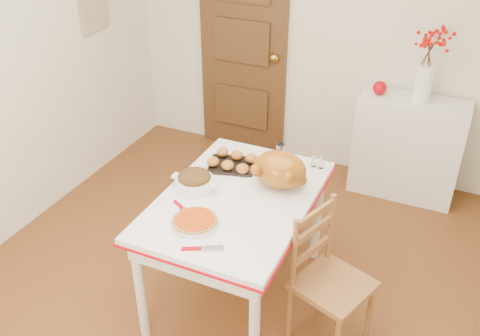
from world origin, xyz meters
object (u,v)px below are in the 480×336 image
at_px(sideboard, 407,148).
at_px(chair_oak, 334,282).
at_px(kitchen_table, 237,247).
at_px(turkey_platter, 280,171).
at_px(pumpkin_pie, 195,221).

relative_size(sideboard, chair_oak, 0.97).
xyz_separation_m(kitchen_table, turkey_platter, (0.20, 0.19, 0.52)).
height_order(turkey_platter, pumpkin_pie, turkey_platter).
bearing_deg(sideboard, pumpkin_pie, -113.23).
relative_size(sideboard, turkey_platter, 2.21).
bearing_deg(chair_oak, sideboard, 16.25).
distance_m(kitchen_table, turkey_platter, 0.59).
relative_size(chair_oak, pumpkin_pie, 3.41).
bearing_deg(turkey_platter, pumpkin_pie, -106.25).
height_order(kitchen_table, chair_oak, chair_oak).
bearing_deg(sideboard, chair_oak, -93.66).
height_order(chair_oak, turkey_platter, turkey_platter).
height_order(sideboard, turkey_platter, turkey_platter).
relative_size(chair_oak, turkey_platter, 2.29).
distance_m(chair_oak, pumpkin_pie, 0.88).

